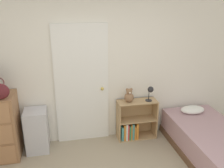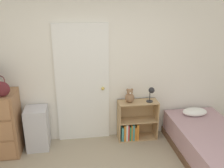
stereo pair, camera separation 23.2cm
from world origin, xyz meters
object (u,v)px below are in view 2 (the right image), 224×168
object	(u,v)px
bookshelf	(134,124)
handbag	(1,89)
desk_lamp	(151,92)
storage_bin	(37,128)
teddy_bear	(130,96)
bed	(214,148)

from	to	relation	value
bookshelf	handbag	bearing A→B (deg)	-172.21
handbag	desk_lamp	xyz separation A→B (m)	(2.34, 0.24, -0.27)
storage_bin	bookshelf	distance (m)	1.66
teddy_bear	desk_lamp	bearing A→B (deg)	-6.42
bookshelf	teddy_bear	xyz separation A→B (m)	(-0.09, -0.00, 0.54)
storage_bin	desk_lamp	bearing A→B (deg)	0.22
teddy_bear	bed	world-z (taller)	teddy_bear
handbag	bed	xyz separation A→B (m)	(3.12, -0.56, -0.93)
storage_bin	bed	xyz separation A→B (m)	(2.71, -0.80, -0.12)
storage_bin	teddy_bear	world-z (taller)	teddy_bear
desk_lamp	bed	xyz separation A→B (m)	(0.78, -0.80, -0.66)
handbag	storage_bin	bearing A→B (deg)	29.67
storage_bin	teddy_bear	size ratio (longest dim) A/B	2.87
bed	desk_lamp	bearing A→B (deg)	134.19
teddy_bear	bed	distance (m)	1.54
handbag	desk_lamp	size ratio (longest dim) A/B	1.23
teddy_bear	desk_lamp	distance (m)	0.38
handbag	teddy_bear	xyz separation A→B (m)	(1.98, 0.28, -0.35)
storage_bin	bookshelf	bearing A→B (deg)	1.70
storage_bin	bookshelf	size ratio (longest dim) A/B	1.01
handbag	desk_lamp	distance (m)	2.37
handbag	bed	distance (m)	3.31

